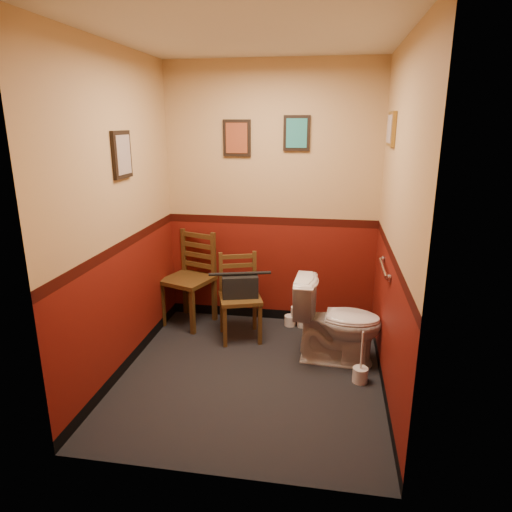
{
  "coord_description": "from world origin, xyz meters",
  "views": [
    {
      "loc": [
        0.62,
        -3.45,
        2.11
      ],
      "look_at": [
        0.0,
        0.25,
        1.0
      ],
      "focal_mm": 32.0,
      "sensor_mm": 36.0,
      "label": 1
    }
  ],
  "objects": [
    {
      "name": "floor",
      "position": [
        0.0,
        0.0,
        0.0
      ],
      "size": [
        2.2,
        2.4,
        0.0
      ],
      "primitive_type": "cube",
      "color": "black",
      "rests_on": "ground"
    },
    {
      "name": "ceiling",
      "position": [
        0.0,
        0.0,
        2.7
      ],
      "size": [
        2.2,
        2.4,
        0.0
      ],
      "primitive_type": "cube",
      "rotation": [
        3.14,
        0.0,
        0.0
      ],
      "color": "silver",
      "rests_on": "ground"
    },
    {
      "name": "wall_back",
      "position": [
        0.0,
        1.2,
        1.35
      ],
      "size": [
        2.2,
        0.0,
        2.7
      ],
      "primitive_type": "cube",
      "rotation": [
        1.57,
        0.0,
        0.0
      ],
      "color": "#60130B",
      "rests_on": "ground"
    },
    {
      "name": "wall_front",
      "position": [
        0.0,
        -1.2,
        1.35
      ],
      "size": [
        2.2,
        0.0,
        2.7
      ],
      "primitive_type": "cube",
      "rotation": [
        -1.57,
        0.0,
        0.0
      ],
      "color": "#60130B",
      "rests_on": "ground"
    },
    {
      "name": "wall_left",
      "position": [
        -1.1,
        0.0,
        1.35
      ],
      "size": [
        0.0,
        2.4,
        2.7
      ],
      "primitive_type": "cube",
      "rotation": [
        1.57,
        0.0,
        1.57
      ],
      "color": "#60130B",
      "rests_on": "ground"
    },
    {
      "name": "wall_right",
      "position": [
        1.1,
        0.0,
        1.35
      ],
      "size": [
        0.0,
        2.4,
        2.7
      ],
      "primitive_type": "cube",
      "rotation": [
        1.57,
        0.0,
        -1.57
      ],
      "color": "#60130B",
      "rests_on": "ground"
    },
    {
      "name": "grab_bar",
      "position": [
        1.07,
        0.25,
        0.95
      ],
      "size": [
        0.05,
        0.56,
        0.06
      ],
      "color": "silver",
      "rests_on": "wall_right"
    },
    {
      "name": "framed_print_back_a",
      "position": [
        -0.35,
        1.18,
        1.95
      ],
      "size": [
        0.28,
        0.04,
        0.36
      ],
      "color": "black",
      "rests_on": "wall_back"
    },
    {
      "name": "framed_print_back_b",
      "position": [
        0.25,
        1.18,
        2.0
      ],
      "size": [
        0.26,
        0.04,
        0.34
      ],
      "color": "black",
      "rests_on": "wall_back"
    },
    {
      "name": "framed_print_left",
      "position": [
        -1.08,
        0.1,
        1.85
      ],
      "size": [
        0.04,
        0.3,
        0.38
      ],
      "color": "black",
      "rests_on": "wall_left"
    },
    {
      "name": "framed_print_right",
      "position": [
        1.08,
        0.6,
        2.05
      ],
      "size": [
        0.04,
        0.34,
        0.28
      ],
      "color": "olive",
      "rests_on": "wall_right"
    },
    {
      "name": "toilet",
      "position": [
        0.72,
        0.37,
        0.38
      ],
      "size": [
        0.81,
        0.48,
        0.77
      ],
      "primitive_type": "imported",
      "rotation": [
        0.0,
        0.0,
        1.52
      ],
      "color": "white",
      "rests_on": "floor"
    },
    {
      "name": "toilet_brush",
      "position": [
        0.92,
        0.04,
        0.07
      ],
      "size": [
        0.13,
        0.13,
        0.46
      ],
      "color": "silver",
      "rests_on": "floor"
    },
    {
      "name": "chair_left",
      "position": [
        -0.83,
        0.98,
        0.5
      ],
      "size": [
        0.59,
        0.59,
        0.99
      ],
      "rotation": [
        0.0,
        0.0,
        -0.35
      ],
      "color": "brown",
      "rests_on": "floor"
    },
    {
      "name": "chair_right",
      "position": [
        -0.24,
        0.71,
        0.43
      ],
      "size": [
        0.51,
        0.51,
        0.86
      ],
      "rotation": [
        0.0,
        0.0,
        0.32
      ],
      "color": "brown",
      "rests_on": "floor"
    },
    {
      "name": "handbag",
      "position": [
        -0.23,
        0.68,
        0.56
      ],
      "size": [
        0.38,
        0.26,
        0.25
      ],
      "rotation": [
        0.0,
        0.0,
        0.27
      ],
      "color": "black",
      "rests_on": "chair_right"
    },
    {
      "name": "tp_stack",
      "position": [
        0.31,
        1.04,
        0.09
      ],
      "size": [
        0.25,
        0.13,
        0.22
      ],
      "color": "silver",
      "rests_on": "floor"
    }
  ]
}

